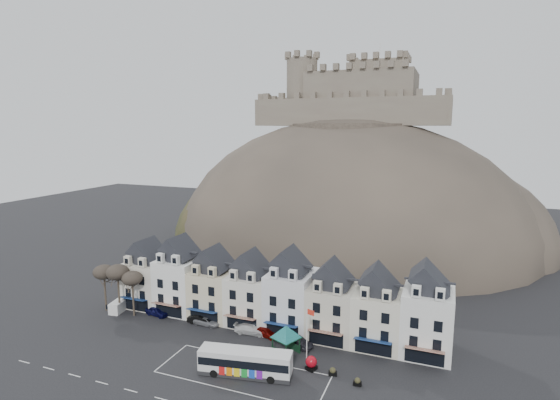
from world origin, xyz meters
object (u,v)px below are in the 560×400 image
(bus, at_px, (245,361))
(car_navy, at_px, (157,311))
(car_silver, at_px, (207,321))
(car_black, at_px, (201,319))
(car_charcoal, at_px, (297,342))
(white_van, at_px, (119,306))
(car_white, at_px, (251,329))
(bus_shelter, at_px, (286,332))
(red_buoy, at_px, (311,363))
(car_maroon, at_px, (266,332))
(flagpole, at_px, (307,333))

(bus, distance_m, car_navy, 24.39)
(car_silver, bearing_deg, car_black, 92.16)
(car_silver, bearing_deg, car_charcoal, -93.18)
(car_navy, xyz_separation_m, car_black, (8.57, 0.00, -0.02))
(white_van, distance_m, car_black, 15.91)
(car_black, xyz_separation_m, car_white, (9.10, -0.14, 0.04))
(bus_shelter, xyz_separation_m, car_black, (-16.24, 3.80, -2.51))
(car_black, bearing_deg, red_buoy, -111.19)
(car_silver, bearing_deg, car_maroon, -88.91)
(red_buoy, distance_m, flagpole, 3.97)
(car_navy, distance_m, car_white, 17.67)
(bus_shelter, distance_m, car_maroon, 6.39)
(flagpole, distance_m, car_maroon, 11.09)
(white_van, height_order, car_maroon, white_van)
(flagpole, relative_size, car_maroon, 1.99)
(bus_shelter, bearing_deg, car_white, 177.05)
(white_van, xyz_separation_m, car_charcoal, (33.03, -0.65, -0.18))
(red_buoy, relative_size, car_silver, 0.42)
(bus_shelter, distance_m, car_navy, 25.22)
(car_silver, bearing_deg, white_van, 94.99)
(bus, xyz_separation_m, car_charcoal, (3.86, 9.31, -1.12))
(bus, distance_m, car_silver, 16.25)
(car_silver, distance_m, car_white, 7.90)
(car_navy, height_order, car_white, car_white)
(red_buoy, height_order, car_black, red_buoy)
(car_navy, height_order, car_maroon, car_navy)
(car_navy, bearing_deg, car_silver, -80.44)
(white_van, bearing_deg, car_black, -7.38)
(red_buoy, height_order, car_charcoal, red_buoy)
(flagpole, bearing_deg, bus_shelter, 149.90)
(bus, xyz_separation_m, flagpole, (6.81, 4.76, 2.95))
(flagpole, xyz_separation_m, car_silver, (-18.88, 6.03, -4.20))
(red_buoy, bearing_deg, white_van, 171.22)
(white_van, height_order, car_charcoal, white_van)
(bus_shelter, height_order, white_van, bus_shelter)
(white_van, bearing_deg, car_navy, -3.85)
(bus_shelter, distance_m, car_white, 8.39)
(white_van, xyz_separation_m, car_white, (24.99, 0.71, -0.17))
(bus_shelter, height_order, car_maroon, bus_shelter)
(flagpole, bearing_deg, car_charcoal, 122.94)
(car_white, distance_m, car_charcoal, 8.15)
(car_black, bearing_deg, white_van, 89.22)
(bus_shelter, xyz_separation_m, red_buoy, (4.56, -2.70, -2.29))
(car_black, height_order, car_white, car_white)
(red_buoy, bearing_deg, car_charcoal, 126.11)
(red_buoy, distance_m, car_maroon, 11.16)
(bus_shelter, height_order, car_navy, bus_shelter)
(bus, relative_size, car_white, 2.32)
(red_buoy, bearing_deg, car_white, 151.42)
(flagpole, distance_m, car_black, 21.37)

